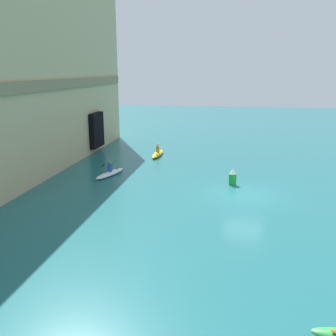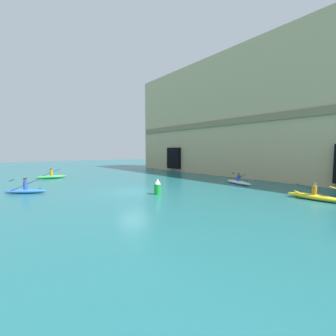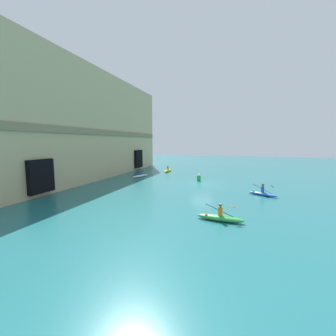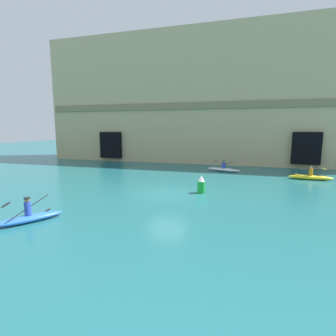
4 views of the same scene
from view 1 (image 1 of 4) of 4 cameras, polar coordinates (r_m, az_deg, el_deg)
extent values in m
plane|color=#1E6066|center=(24.61, 11.63, -4.01)|extent=(120.00, 120.00, 0.00)
cube|color=#847555|center=(26.31, -20.61, 11.48)|extent=(38.25, 0.24, 0.76)
cube|color=black|center=(36.97, -10.97, 5.70)|extent=(2.75, 0.70, 3.32)
ellipsoid|color=yellow|center=(34.88, -1.59, 2.16)|extent=(3.39, 0.79, 0.38)
cylinder|color=orange|center=(34.78, -1.60, 2.89)|extent=(0.29, 0.29, 0.53)
sphere|color=beige|center=(34.71, -1.60, 3.47)|extent=(0.19, 0.19, 0.19)
cylinder|color=#4C6B4C|center=(34.69, -1.61, 3.59)|extent=(0.24, 0.24, 0.06)
cylinder|color=black|center=(34.77, -1.60, 2.94)|extent=(2.22, 0.32, 0.62)
ellipsoid|color=yellow|center=(35.69, -1.48, 3.67)|extent=(0.46, 0.23, 0.16)
ellipsoid|color=yellow|center=(33.86, -1.72, 2.16)|extent=(0.46, 0.23, 0.16)
ellipsoid|color=white|center=(28.70, -8.84, -0.83)|extent=(3.41, 1.65, 0.33)
cylinder|color=#2D47B7|center=(28.59, -8.87, -0.01)|extent=(0.36, 0.36, 0.52)
sphere|color=brown|center=(28.50, -8.90, 0.68)|extent=(0.20, 0.20, 0.20)
cylinder|color=#4C6B4C|center=(28.48, -8.91, 0.84)|extent=(0.25, 0.25, 0.06)
cylinder|color=black|center=(28.58, -8.87, 0.04)|extent=(1.81, 0.56, 0.85)
ellipsoid|color=black|center=(27.85, -9.87, 0.37)|extent=(0.46, 0.29, 0.22)
ellipsoid|color=black|center=(29.32, -7.93, -0.28)|extent=(0.46, 0.29, 0.22)
cylinder|color=green|center=(26.48, 9.82, -1.70)|extent=(0.52, 0.52, 0.78)
cone|color=white|center=(26.32, 9.87, -0.47)|extent=(0.44, 0.44, 0.39)
camera|label=2|loc=(40.17, 24.15, 6.96)|focal=24.00mm
camera|label=3|loc=(7.70, 141.18, -30.17)|focal=24.00mm
camera|label=4|loc=(32.92, 40.72, 5.02)|focal=28.00mm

